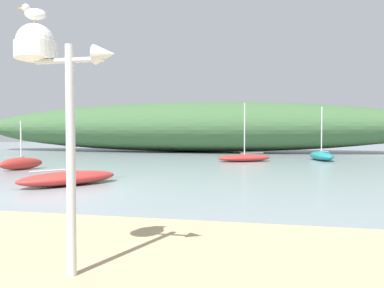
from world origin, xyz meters
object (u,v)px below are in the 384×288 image
Objects in this scene: seagull_on_radar at (34,13)px; sailboat_centre_water at (321,156)px; sailboat_mid_channel at (69,178)px; mast_structure at (47,66)px; sailboat_far_right at (244,158)px; sailboat_inner_mooring at (21,164)px.

sailboat_centre_water reaches higher than seagull_on_radar.
sailboat_mid_channel is at bearing 118.41° from seagull_on_radar.
mast_structure is 21.61m from sailboat_far_right.
mast_structure is 0.73m from seagull_on_radar.
sailboat_centre_water reaches higher than mast_structure.
seagull_on_radar is 17.12m from sailboat_inner_mooring.
sailboat_centre_water is at bearing 51.01° from sailboat_mid_channel.
sailboat_centre_water is (5.73, 2.15, 0.08)m from sailboat_far_right.
mast_structure is 0.78× the size of sailboat_far_right.
mast_structure is at bearing -94.57° from sailboat_far_right.
sailboat_inner_mooring is at bearing 128.59° from mast_structure.
sailboat_far_right reaches higher than mast_structure.
sailboat_inner_mooring is (-10.54, 13.21, -2.61)m from mast_structure.
seagull_on_radar is 0.09× the size of sailboat_centre_water.
sailboat_centre_water is (7.62, 23.53, -3.32)m from seagull_on_radar.
mast_structure is 9.04× the size of seagull_on_radar.
sailboat_mid_channel is (5.78, -4.75, -0.06)m from sailboat_inner_mooring.
sailboat_mid_channel is (-6.47, -12.92, 0.01)m from sailboat_far_right.
seagull_on_radar is at bearing -95.05° from sailboat_far_right.
seagull_on_radar is at bearing -178.02° from mast_structure.
sailboat_inner_mooring is (-10.36, 13.21, -3.32)m from seagull_on_radar.
sailboat_far_right is 14.45m from sailboat_mid_channel.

